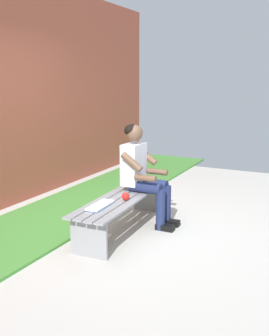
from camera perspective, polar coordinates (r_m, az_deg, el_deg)
ground_plane at (r=3.44m, az=4.15°, el=-18.35°), size 10.00×7.00×0.04m
grass_strip at (r=5.29m, az=-11.34°, el=-6.81°), size 9.00×1.25×0.03m
bench_near at (r=4.66m, az=-1.66°, el=-5.15°), size 1.84×0.54×0.42m
person_seated at (r=4.81m, az=1.14°, el=-0.41°), size 0.50×0.69×1.23m
apple at (r=4.47m, az=-1.27°, el=-4.10°), size 0.09×0.09×0.09m
book_open at (r=4.28m, az=-4.92°, el=-5.38°), size 0.42×0.18×0.02m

